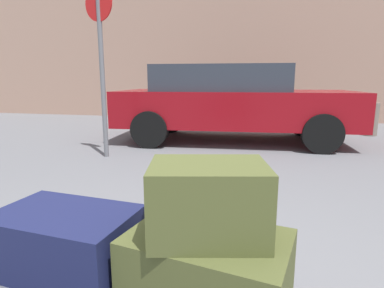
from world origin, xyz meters
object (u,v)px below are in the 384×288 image
suitcase_olive_front_right (208,267)px  no_parking_sign (101,54)px  suitcase_navy_rear_left (66,240)px  parked_car (231,101)px  bollard_kerb_near (371,119)px  duffel_bag_olive_topmost_pile (208,201)px

suitcase_olive_front_right → no_parking_sign: bearing=134.7°
suitcase_navy_rear_left → parked_car: (0.13, 4.97, 0.29)m
suitcase_olive_front_right → parked_car: size_ratio=0.13×
bollard_kerb_near → no_parking_sign: 5.57m
no_parking_sign → suitcase_olive_front_right: bearing=-56.2°
suitcase_navy_rear_left → no_parking_sign: bearing=121.0°
duffel_bag_olive_topmost_pile → no_parking_sign: 4.01m
duffel_bag_olive_topmost_pile → no_parking_sign: no_parking_sign is taller
suitcase_olive_front_right → suitcase_navy_rear_left: size_ratio=0.99×
suitcase_olive_front_right → parked_car: parked_car is taller
suitcase_olive_front_right → duffel_bag_olive_topmost_pile: (0.00, 0.00, 0.26)m
no_parking_sign → suitcase_navy_rear_left: bearing=-64.2°
suitcase_olive_front_right → bollard_kerb_near: bearing=80.7°
duffel_bag_olive_topmost_pile → parked_car: parked_car is taller
no_parking_sign → bollard_kerb_near: bearing=34.0°
suitcase_olive_front_right → no_parking_sign: 4.07m
suitcase_navy_rear_left → parked_car: parked_car is taller
bollard_kerb_near → suitcase_olive_front_right: bearing=-110.2°
parked_car → bollard_kerb_near: (2.82, 1.30, -0.41)m
suitcase_olive_front_right → no_parking_sign: size_ratio=0.24×
duffel_bag_olive_topmost_pile → parked_car: 5.04m
suitcase_olive_front_right → duffel_bag_olive_topmost_pile: bearing=100.9°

